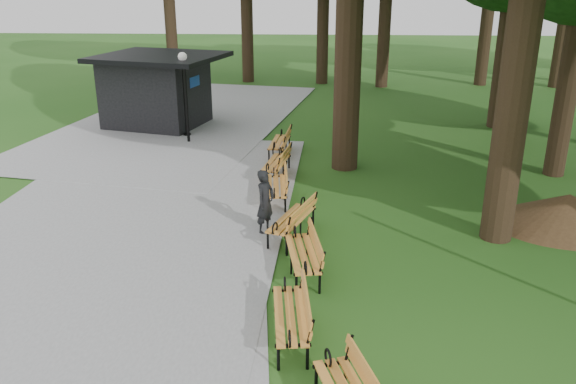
# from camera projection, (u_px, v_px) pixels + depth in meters

# --- Properties ---
(ground) EXTENTS (100.00, 100.00, 0.00)m
(ground) POSITION_uv_depth(u_px,v_px,m) (275.00, 303.00, 10.76)
(ground) COLOR #225317
(ground) RESTS_ON ground
(path) EXTENTS (12.00, 38.00, 0.06)m
(path) POSITION_uv_depth(u_px,v_px,m) (114.00, 229.00, 13.75)
(path) COLOR gray
(path) RESTS_ON ground
(person) EXTENTS (0.59, 0.66, 1.52)m
(person) POSITION_uv_depth(u_px,v_px,m) (265.00, 202.00, 13.40)
(person) COLOR black
(person) RESTS_ON ground
(kiosk) EXTENTS (5.28, 4.87, 2.78)m
(kiosk) POSITION_uv_depth(u_px,v_px,m) (156.00, 90.00, 22.79)
(kiosk) COLOR black
(kiosk) RESTS_ON ground
(lamp_post) EXTENTS (0.32, 0.32, 3.05)m
(lamp_post) POSITION_uv_depth(u_px,v_px,m) (184.00, 76.00, 20.95)
(lamp_post) COLOR black
(lamp_post) RESTS_ON ground
(dirt_mound) EXTENTS (2.89, 2.89, 0.79)m
(dirt_mound) POSITION_uv_depth(u_px,v_px,m) (567.00, 210.00, 13.93)
(dirt_mound) COLOR #47301C
(dirt_mound) RESTS_ON ground
(bench_2) EXTENTS (0.83, 1.95, 0.88)m
(bench_2) POSITION_uv_depth(u_px,v_px,m) (290.00, 315.00, 9.56)
(bench_2) COLOR orange
(bench_2) RESTS_ON ground
(bench_3) EXTENTS (0.94, 1.98, 0.88)m
(bench_3) POSITION_uv_depth(u_px,v_px,m) (302.00, 254.00, 11.65)
(bench_3) COLOR orange
(bench_3) RESTS_ON ground
(bench_4) EXTENTS (1.24, 2.00, 0.88)m
(bench_4) POSITION_uv_depth(u_px,v_px,m) (292.00, 219.00, 13.27)
(bench_4) COLOR orange
(bench_4) RESTS_ON ground
(bench_5) EXTENTS (0.80, 1.95, 0.88)m
(bench_5) POSITION_uv_depth(u_px,v_px,m) (276.00, 186.00, 15.35)
(bench_5) COLOR orange
(bench_5) RESTS_ON ground
(bench_6) EXTENTS (0.93, 1.98, 0.88)m
(bench_6) POSITION_uv_depth(u_px,v_px,m) (276.00, 163.00, 17.20)
(bench_6) COLOR orange
(bench_6) RESTS_ON ground
(bench_7) EXTENTS (0.79, 1.94, 0.88)m
(bench_7) POSITION_uv_depth(u_px,v_px,m) (279.00, 142.00, 19.30)
(bench_7) COLOR orange
(bench_7) RESTS_ON ground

